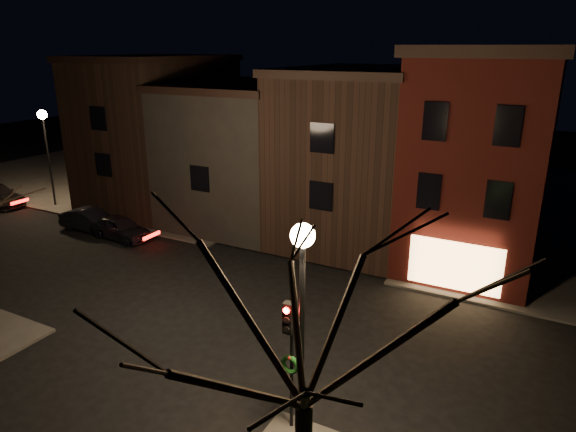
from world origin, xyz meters
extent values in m
plane|color=black|center=(0.00, 0.00, 0.00)|extent=(120.00, 120.00, 0.00)
cube|color=#2D2B28|center=(-20.00, 20.00, 0.06)|extent=(30.00, 30.00, 0.12)
cube|color=#400E0B|center=(8.00, 9.50, 5.12)|extent=(6.00, 8.00, 10.00)
cube|color=black|center=(8.00, 9.50, 10.37)|extent=(6.50, 8.50, 0.50)
cube|color=#E7AD68|center=(8.00, 5.45, 1.42)|extent=(4.00, 0.12, 2.20)
cube|color=black|center=(1.50, 10.50, 4.62)|extent=(7.00, 10.00, 9.00)
cube|color=black|center=(1.50, 10.50, 9.32)|extent=(7.30, 10.30, 0.40)
cube|color=black|center=(-5.75, 10.50, 4.12)|extent=(7.50, 10.00, 8.00)
cube|color=black|center=(-5.75, 10.50, 8.32)|extent=(7.80, 10.30, 0.40)
cube|color=black|center=(-13.00, 10.50, 4.87)|extent=(7.00, 10.00, 9.50)
cube|color=black|center=(-13.00, 10.50, 9.82)|extent=(7.30, 10.30, 0.40)
cylinder|color=black|center=(6.20, -6.00, 3.12)|extent=(0.14, 0.14, 6.00)
sphere|color=#FFD18C|center=(6.20, -6.00, 6.30)|extent=(0.60, 0.60, 0.60)
cylinder|color=black|center=(-19.00, 6.20, 3.12)|extent=(0.14, 0.14, 6.00)
sphere|color=#FFD18C|center=(-19.00, 6.20, 6.30)|extent=(0.60, 0.60, 0.60)
cylinder|color=black|center=(5.60, -5.40, 2.12)|extent=(0.10, 0.10, 4.00)
cube|color=black|center=(5.60, -5.58, 3.72)|extent=(0.28, 0.22, 0.90)
cylinder|color=#FF0C07|center=(5.60, -5.70, 4.00)|extent=(0.18, 0.06, 0.18)
cylinder|color=black|center=(5.60, -5.70, 3.72)|extent=(0.18, 0.06, 0.18)
cylinder|color=black|center=(5.60, -5.70, 3.44)|extent=(0.18, 0.06, 0.18)
torus|color=#0C380F|center=(5.60, -5.49, 2.22)|extent=(0.58, 0.14, 0.58)
sphere|color=#990C0C|center=(5.60, -5.51, 2.44)|extent=(0.12, 0.12, 0.12)
imported|color=black|center=(-10.29, 3.69, 0.67)|extent=(4.07, 1.91, 1.35)
imported|color=black|center=(-12.80, 3.84, 0.67)|extent=(4.08, 1.49, 1.33)
camera|label=1|loc=(11.25, -16.22, 10.57)|focal=32.00mm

